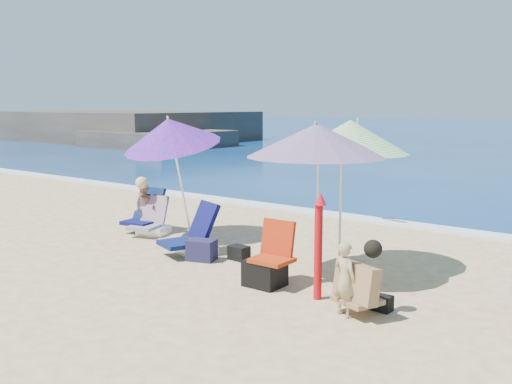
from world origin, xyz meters
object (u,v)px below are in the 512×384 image
Objects in this scene: umbrella_blue at (170,132)px; chair_rainbow at (152,225)px; furled_umbrella at (319,241)px; umbrella_striped at (350,137)px; person_left at (144,207)px; chair_navy at (194,240)px; camp_chair_left at (267,267)px; person_center at (352,280)px; umbrella_turquoise at (317,140)px.

umbrella_blue is 2.76× the size of chair_rainbow.
umbrella_striped is at bearing 104.79° from furled_umbrella.
chair_navy is at bearing -17.65° from person_left.
person_center reaches higher than camp_chair_left.
person_center is at bearing -40.52° from umbrella_turquoise.
furled_umbrella reaches higher than camp_chair_left.
umbrella_turquoise is 2.81m from chair_navy.
umbrella_blue is (-3.25, 0.44, -0.01)m from umbrella_turquoise.
umbrella_blue reaches higher than furled_umbrella.
umbrella_turquoise is 2.05m from person_center.
umbrella_blue is 2.69× the size of camp_chair_left.
camp_chair_left reaches higher than chair_rainbow.
umbrella_striped is 1.84m from furled_umbrella.
person_center is at bearing -14.99° from chair_navy.
umbrella_turquoise is 1.75× the size of furled_umbrella.
camp_chair_left is 1.46m from person_center.
chair_navy is 1.18× the size of person_center.
umbrella_blue is at bearing 159.78° from camp_chair_left.
umbrella_blue is at bearing 172.24° from umbrella_turquoise.
umbrella_turquoise is at bearing 0.85° from chair_navy.
person_left is (-5.19, 1.48, 0.06)m from person_center.
umbrella_blue is at bearing -7.53° from person_left.
umbrella_blue is at bearing 154.47° from chair_navy.
chair_navy is 1.96m from person_left.
umbrella_striped is 0.95× the size of umbrella_blue.
chair_rainbow is at bearing 162.28° from camp_chair_left.
person_center is at bearing -11.77° from camp_chair_left.
furled_umbrella reaches higher than person_center.
furled_umbrella is 0.94m from camp_chair_left.
chair_rainbow is (-4.32, 1.17, -0.55)m from furled_umbrella.
chair_navy is at bearing -163.36° from umbrella_striped.
umbrella_striped is at bearing 70.83° from camp_chair_left.
umbrella_striped is 2.16m from camp_chair_left.
umbrella_turquoise is at bearing -7.76° from umbrella_blue.
umbrella_striped is 2.62× the size of chair_rainbow.
camp_chair_left is (-0.45, -1.31, -1.66)m from umbrella_striped.
umbrella_blue is at bearing -176.05° from umbrella_striped.
umbrella_blue is 2.26× the size of chair_navy.
umbrella_turquoise reaches higher than chair_navy.
person_left is at bearing 164.87° from furled_umbrella.
camp_chair_left is at bearing -17.72° from chair_rainbow.
umbrella_striped is at bearing 1.62° from person_left.
camp_chair_left is 0.99× the size of person_center.
furled_umbrella is 1.30× the size of chair_navy.
umbrella_turquoise reaches higher than chair_rainbow.
person_left is (-0.86, 0.11, -1.41)m from umbrella_blue.
umbrella_blue is 3.51m from camp_chair_left.
person_left is (-0.27, 0.07, 0.29)m from chair_rainbow.
camp_chair_left is at bearing -17.47° from person_left.
camp_chair_left reaches higher than chair_navy.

